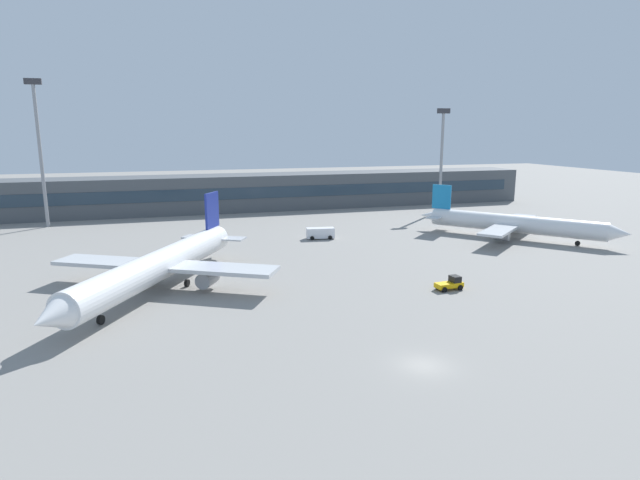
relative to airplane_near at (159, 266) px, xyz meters
name	(u,v)px	position (x,y,z in m)	size (l,w,h in m)	color
ground_plane	(303,260)	(21.78, 10.48, -3.25)	(400.00, 400.00, 0.00)	gray
terminal_building	(245,192)	(21.78, 66.78, 1.25)	(154.58, 12.13, 9.00)	#4C5156
airplane_near	(159,266)	(0.00, 0.00, 0.00)	(28.38, 39.02, 10.67)	white
airplane_mid	(516,224)	(64.24, 14.44, -0.39)	(26.79, 31.14, 9.39)	white
baggage_tug_yellow	(451,283)	(35.70, -10.50, -2.46)	(3.72, 2.07, 1.75)	#F2B20C
service_van_white	(320,233)	(29.22, 25.32, -2.14)	(5.42, 2.86, 2.08)	white
floodlight_tower_west	(442,153)	(67.87, 49.06, 11.42)	(3.20, 0.80, 25.32)	gray
floodlight_tower_east	(39,144)	(-22.43, 54.42, 14.00)	(3.20, 0.80, 30.33)	gray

